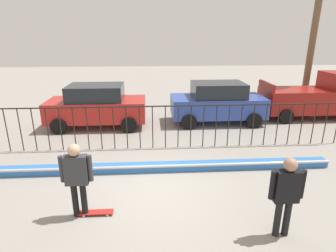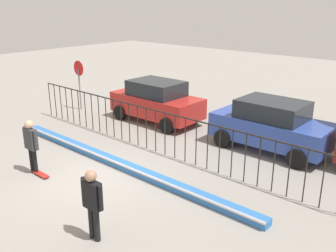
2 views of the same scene
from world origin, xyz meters
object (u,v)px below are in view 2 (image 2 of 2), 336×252
parked_car_red (157,101)px  parked_car_blue (271,125)px  skateboarder (31,142)px  skateboard (40,174)px  camera_operator (92,199)px  stop_sign (79,78)px

parked_car_red → parked_car_blue: 5.55m
skateboarder → parked_car_red: (-0.73, 6.64, -0.10)m
skateboard → parked_car_red: bearing=77.4°
skateboard → camera_operator: size_ratio=0.45×
parked_car_red → stop_sign: (-4.30, -1.09, 0.64)m
skateboarder → skateboard: skateboarder is taller
skateboarder → skateboard: (0.35, 0.00, -1.02)m
skateboarder → camera_operator: bearing=-17.1°
skateboarder → stop_sign: 7.51m
camera_operator → parked_car_blue: parked_car_blue is taller
stop_sign → skateboarder: bearing=-47.8°
skateboarder → parked_car_blue: 8.41m
skateboard → stop_sign: size_ratio=0.32×
camera_operator → skateboard: bearing=-5.0°
skateboard → camera_operator: (4.00, -0.95, 1.00)m
camera_operator → stop_sign: bearing=-26.4°
parked_car_red → stop_sign: bearing=-169.0°
parked_car_red → camera_operator: bearing=-59.4°
skateboard → parked_car_blue: size_ratio=0.19×
parked_car_blue → parked_car_red: bearing=-177.5°
parked_car_red → stop_sign: 4.48m
skateboarder → stop_sign: (-5.03, 5.55, 0.54)m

